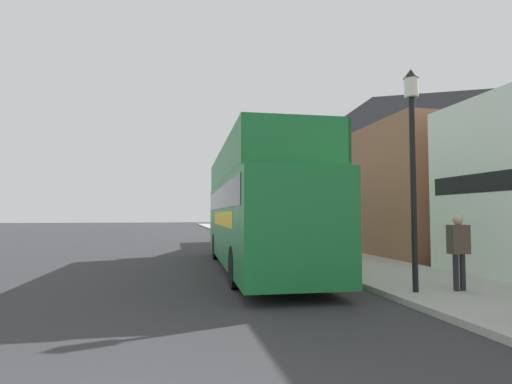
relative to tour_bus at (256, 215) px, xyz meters
The scene contains 8 objects.
ground_plane 10.93m from the tour_bus, 110.77° to the left, with size 144.00×144.00×0.00m, color #333335.
sidewalk 8.23m from the tour_bus, 61.81° to the left, with size 3.77×108.00×0.14m.
brick_terrace_rear 11.81m from the tour_bus, 41.29° to the left, with size 6.00×16.38×8.84m.
tour_bus is the anchor object (origin of this frame).
parked_car_ahead_of_bus 8.64m from the tour_bus, 84.62° to the left, with size 1.86×4.51×1.43m.
pedestrian_third 6.64m from the tour_bus, 56.36° to the right, with size 0.46×0.25×1.76m.
lamp_post_nearest 6.24m from the tour_bus, 64.50° to the right, with size 0.35×0.35×5.18m.
lamp_post_second 3.52m from the tour_bus, 43.19° to the left, with size 0.35×0.35×4.45m.
Camera 1 is at (0.91, -2.71, 1.91)m, focal length 28.00 mm.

